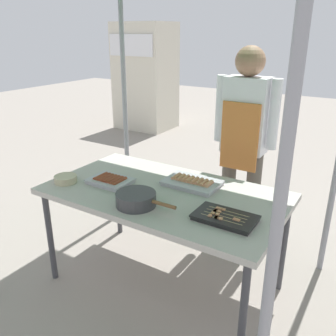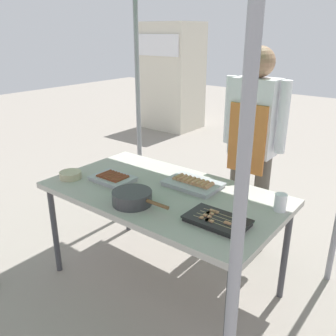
{
  "view_description": "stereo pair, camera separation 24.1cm",
  "coord_description": "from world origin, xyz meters",
  "px_view_note": "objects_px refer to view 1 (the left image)",
  "views": [
    {
      "loc": [
        1.19,
        -1.86,
        1.76
      ],
      "look_at": [
        0.0,
        0.05,
        0.9
      ],
      "focal_mm": 38.53,
      "sensor_mm": 36.0,
      "label": 1
    },
    {
      "loc": [
        1.39,
        -1.72,
        1.76
      ],
      "look_at": [
        0.0,
        0.05,
        0.9
      ],
      "focal_mm": 38.53,
      "sensor_mm": 36.0,
      "label": 2
    }
  ],
  "objects_px": {
    "tray_pork_links": "(110,180)",
    "tray_meat_skewers": "(225,218)",
    "stall_table": "(164,198)",
    "cooking_wok": "(136,199)",
    "tray_grilled_sausages": "(192,182)",
    "drink_cup_near_edge": "(282,197)",
    "neighbor_stall_left": "(145,77)",
    "vendor_woman": "(244,134)",
    "condiment_bowl": "(66,179)"
  },
  "relations": [
    {
      "from": "tray_pork_links",
      "to": "tray_meat_skewers",
      "type": "bearing_deg",
      "value": -4.1
    },
    {
      "from": "stall_table",
      "to": "cooking_wok",
      "type": "xyz_separation_m",
      "value": [
        -0.03,
        -0.27,
        0.1
      ]
    },
    {
      "from": "tray_pork_links",
      "to": "cooking_wok",
      "type": "height_order",
      "value": "cooking_wok"
    },
    {
      "from": "tray_grilled_sausages",
      "to": "cooking_wok",
      "type": "distance_m",
      "value": 0.48
    },
    {
      "from": "tray_grilled_sausages",
      "to": "cooking_wok",
      "type": "bearing_deg",
      "value": -107.66
    },
    {
      "from": "stall_table",
      "to": "tray_meat_skewers",
      "type": "bearing_deg",
      "value": -16.9
    },
    {
      "from": "tray_meat_skewers",
      "to": "tray_pork_links",
      "type": "xyz_separation_m",
      "value": [
        -0.9,
        0.06,
        0.0
      ]
    },
    {
      "from": "tray_meat_skewers",
      "to": "cooking_wok",
      "type": "height_order",
      "value": "cooking_wok"
    },
    {
      "from": "cooking_wok",
      "to": "drink_cup_near_edge",
      "type": "height_order",
      "value": "drink_cup_near_edge"
    },
    {
      "from": "tray_grilled_sausages",
      "to": "neighbor_stall_left",
      "type": "bearing_deg",
      "value": 129.32
    },
    {
      "from": "tray_meat_skewers",
      "to": "stall_table",
      "type": "bearing_deg",
      "value": 163.1
    },
    {
      "from": "tray_grilled_sausages",
      "to": "vendor_woman",
      "type": "distance_m",
      "value": 0.69
    },
    {
      "from": "tray_grilled_sausages",
      "to": "vendor_woman",
      "type": "relative_size",
      "value": 0.23
    },
    {
      "from": "stall_table",
      "to": "cooking_wok",
      "type": "bearing_deg",
      "value": -96.67
    },
    {
      "from": "tray_meat_skewers",
      "to": "condiment_bowl",
      "type": "xyz_separation_m",
      "value": [
        -1.18,
        -0.09,
        0.01
      ]
    },
    {
      "from": "stall_table",
      "to": "tray_grilled_sausages",
      "type": "xyz_separation_m",
      "value": [
        0.11,
        0.19,
        0.07
      ]
    },
    {
      "from": "cooking_wok",
      "to": "neighbor_stall_left",
      "type": "relative_size",
      "value": 0.21
    },
    {
      "from": "tray_grilled_sausages",
      "to": "drink_cup_near_edge",
      "type": "xyz_separation_m",
      "value": [
        0.61,
        0.02,
        0.03
      ]
    },
    {
      "from": "tray_pork_links",
      "to": "cooking_wok",
      "type": "xyz_separation_m",
      "value": [
        0.36,
        -0.18,
        0.02
      ]
    },
    {
      "from": "cooking_wok",
      "to": "neighbor_stall_left",
      "type": "distance_m",
      "value": 4.86
    },
    {
      "from": "tray_grilled_sausages",
      "to": "tray_meat_skewers",
      "type": "distance_m",
      "value": 0.52
    },
    {
      "from": "stall_table",
      "to": "vendor_woman",
      "type": "bearing_deg",
      "value": 74.0
    },
    {
      "from": "drink_cup_near_edge",
      "to": "neighbor_stall_left",
      "type": "relative_size",
      "value": 0.06
    },
    {
      "from": "tray_grilled_sausages",
      "to": "condiment_bowl",
      "type": "distance_m",
      "value": 0.9
    },
    {
      "from": "stall_table",
      "to": "tray_pork_links",
      "type": "height_order",
      "value": "tray_pork_links"
    },
    {
      "from": "vendor_woman",
      "to": "tray_grilled_sausages",
      "type": "bearing_deg",
      "value": 79.07
    },
    {
      "from": "tray_pork_links",
      "to": "cooking_wok",
      "type": "bearing_deg",
      "value": -26.22
    },
    {
      "from": "neighbor_stall_left",
      "to": "drink_cup_near_edge",
      "type": "bearing_deg",
      "value": -45.03
    },
    {
      "from": "tray_meat_skewers",
      "to": "neighbor_stall_left",
      "type": "height_order",
      "value": "neighbor_stall_left"
    },
    {
      "from": "stall_table",
      "to": "condiment_bowl",
      "type": "bearing_deg",
      "value": -160.13
    },
    {
      "from": "cooking_wok",
      "to": "condiment_bowl",
      "type": "height_order",
      "value": "cooking_wok"
    },
    {
      "from": "tray_meat_skewers",
      "to": "vendor_woman",
      "type": "relative_size",
      "value": 0.21
    },
    {
      "from": "cooking_wok",
      "to": "stall_table",
      "type": "bearing_deg",
      "value": 83.33
    },
    {
      "from": "condiment_bowl",
      "to": "vendor_woman",
      "type": "height_order",
      "value": "vendor_woman"
    },
    {
      "from": "condiment_bowl",
      "to": "vendor_woman",
      "type": "relative_size",
      "value": 0.1
    },
    {
      "from": "stall_table",
      "to": "drink_cup_near_edge",
      "type": "height_order",
      "value": "drink_cup_near_edge"
    },
    {
      "from": "condiment_bowl",
      "to": "tray_pork_links",
      "type": "bearing_deg",
      "value": 28.85
    },
    {
      "from": "tray_grilled_sausages",
      "to": "vendor_woman",
      "type": "bearing_deg",
      "value": 79.07
    },
    {
      "from": "tray_pork_links",
      "to": "drink_cup_near_edge",
      "type": "bearing_deg",
      "value": 14.86
    },
    {
      "from": "tray_meat_skewers",
      "to": "vendor_woman",
      "type": "height_order",
      "value": "vendor_woman"
    },
    {
      "from": "tray_meat_skewers",
      "to": "tray_pork_links",
      "type": "height_order",
      "value": "tray_pork_links"
    },
    {
      "from": "drink_cup_near_edge",
      "to": "tray_meat_skewers",
      "type": "bearing_deg",
      "value": -121.15
    },
    {
      "from": "tray_meat_skewers",
      "to": "tray_grilled_sausages",
      "type": "bearing_deg",
      "value": 139.31
    },
    {
      "from": "vendor_woman",
      "to": "tray_pork_links",
      "type": "bearing_deg",
      "value": 55.37
    },
    {
      "from": "tray_pork_links",
      "to": "condiment_bowl",
      "type": "relative_size",
      "value": 1.88
    },
    {
      "from": "tray_meat_skewers",
      "to": "tray_pork_links",
      "type": "relative_size",
      "value": 1.18
    },
    {
      "from": "condiment_bowl",
      "to": "drink_cup_near_edge",
      "type": "relative_size",
      "value": 1.48
    },
    {
      "from": "tray_pork_links",
      "to": "neighbor_stall_left",
      "type": "relative_size",
      "value": 0.16
    },
    {
      "from": "cooking_wok",
      "to": "vendor_woman",
      "type": "bearing_deg",
      "value": 76.23
    },
    {
      "from": "stall_table",
      "to": "condiment_bowl",
      "type": "relative_size",
      "value": 10.07
    }
  ]
}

